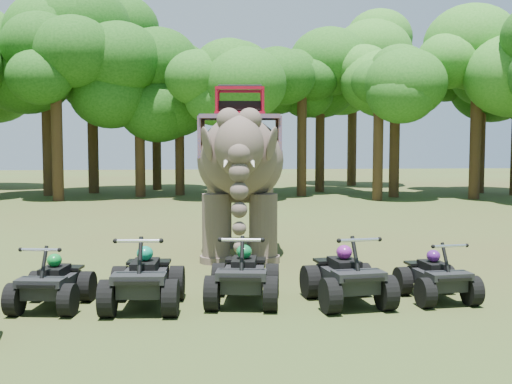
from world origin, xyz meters
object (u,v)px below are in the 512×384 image
(atv_1, at_px, (144,271))
(atv_2, at_px, (244,268))
(atv_0, at_px, (52,275))
(atv_3, at_px, (347,268))
(elephant, at_px, (240,170))
(atv_4, at_px, (436,270))

(atv_1, bearing_deg, atv_2, 9.92)
(atv_2, bearing_deg, atv_0, -170.73)
(atv_0, xyz_separation_m, atv_3, (5.42, -0.18, 0.07))
(atv_0, height_order, atv_1, atv_1)
(atv_2, xyz_separation_m, atv_3, (1.92, -0.26, 0.00))
(elephant, xyz_separation_m, atv_1, (-2.10, -5.33, -1.59))
(atv_0, xyz_separation_m, atv_4, (7.19, -0.05, -0.02))
(atv_0, height_order, atv_2, atv_2)
(atv_1, height_order, atv_3, atv_1)
(elephant, height_order, atv_2, elephant)
(atv_0, relative_size, atv_2, 0.91)
(atv_1, distance_m, atv_2, 1.85)
(atv_1, bearing_deg, atv_4, 4.33)
(atv_3, xyz_separation_m, atv_4, (1.77, 0.13, -0.09))
(elephant, xyz_separation_m, atv_4, (3.42, -5.24, -1.69))
(atv_3, bearing_deg, elephant, 99.47)
(atv_1, xyz_separation_m, atv_2, (1.84, 0.21, -0.02))
(atv_2, distance_m, atv_3, 1.94)
(elephant, xyz_separation_m, atv_0, (-3.77, -5.20, -1.67))
(elephant, distance_m, atv_1, 5.94)
(atv_4, bearing_deg, elephant, 117.45)
(atv_3, bearing_deg, atv_1, 171.65)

